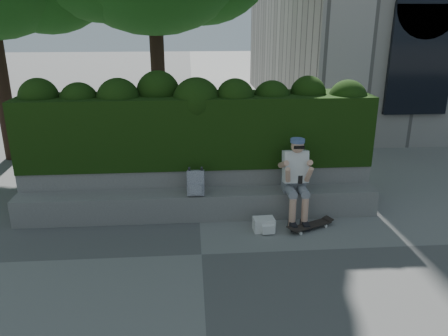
{
  "coord_description": "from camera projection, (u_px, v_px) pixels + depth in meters",
  "views": [
    {
      "loc": [
        -0.11,
        -5.48,
        3.19
      ],
      "look_at": [
        0.4,
        1.0,
        0.95
      ],
      "focal_mm": 35.0,
      "sensor_mm": 36.0,
      "label": 1
    }
  ],
  "objects": [
    {
      "name": "ground",
      "position": [
        202.0,
        254.0,
        6.21
      ],
      "size": [
        80.0,
        80.0,
        0.0
      ],
      "primitive_type": "plane",
      "color": "slate",
      "rests_on": "ground"
    },
    {
      "name": "backpack_plaid",
      "position": [
        196.0,
        183.0,
        7.08
      ],
      "size": [
        0.29,
        0.17,
        0.41
      ],
      "primitive_type": "cube",
      "rotation": [
        0.0,
        0.0,
        -0.07
      ],
      "color": "#9F9FA3",
      "rests_on": "bench_ledge"
    },
    {
      "name": "hedge",
      "position": [
        197.0,
        129.0,
        7.61
      ],
      "size": [
        6.0,
        1.0,
        1.2
      ],
      "primitive_type": "cube",
      "color": "black",
      "rests_on": "planter_wall"
    },
    {
      "name": "planter_wall",
      "position": [
        198.0,
        186.0,
        7.72
      ],
      "size": [
        6.0,
        0.5,
        0.75
      ],
      "primitive_type": "cube",
      "color": "gray",
      "rests_on": "ground"
    },
    {
      "name": "backpack_ground",
      "position": [
        264.0,
        224.0,
        6.88
      ],
      "size": [
        0.34,
        0.25,
        0.21
      ],
      "primitive_type": "cube",
      "rotation": [
        0.0,
        0.0,
        0.06
      ],
      "color": "white",
      "rests_on": "ground"
    },
    {
      "name": "skateboard",
      "position": [
        310.0,
        225.0,
        6.94
      ],
      "size": [
        0.74,
        0.47,
        0.08
      ],
      "rotation": [
        0.0,
        0.0,
        0.43
      ],
      "color": "black",
      "rests_on": "ground"
    },
    {
      "name": "person",
      "position": [
        296.0,
        176.0,
        7.09
      ],
      "size": [
        0.4,
        0.76,
        1.38
      ],
      "color": "gray",
      "rests_on": "ground"
    },
    {
      "name": "bench_ledge",
      "position": [
        199.0,
        205.0,
        7.32
      ],
      "size": [
        6.0,
        0.45,
        0.45
      ],
      "primitive_type": "cube",
      "color": "gray",
      "rests_on": "ground"
    }
  ]
}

